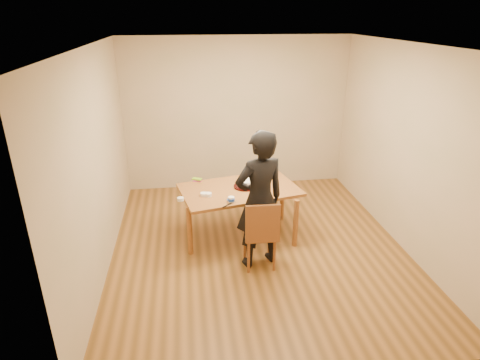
{
  "coord_description": "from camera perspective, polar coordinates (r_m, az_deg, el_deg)",
  "views": [
    {
      "loc": [
        -0.92,
        -4.76,
        3.05
      ],
      "look_at": [
        -0.21,
        0.31,
        0.9
      ],
      "focal_mm": 30.0,
      "sensor_mm": 36.0,
      "label": 1
    }
  ],
  "objects": [
    {
      "name": "spatula",
      "position": [
        5.16,
        -1.81,
        -3.6
      ],
      "size": [
        0.14,
        0.12,
        0.01
      ],
      "primitive_type": "cube",
      "rotation": [
        0.0,
        0.0,
        0.71
      ],
      "color": "black",
      "rests_on": "dining_table"
    },
    {
      "name": "cake_plate",
      "position": [
        5.69,
        0.73,
        -0.91
      ],
      "size": [
        0.32,
        0.32,
        0.02
      ],
      "primitive_type": "cylinder",
      "color": "red",
      "rests_on": "dining_table"
    },
    {
      "name": "room_shell",
      "position": [
        5.45,
        2.18,
        4.62
      ],
      "size": [
        4.0,
        4.5,
        2.7
      ],
      "color": "brown",
      "rests_on": "ground"
    },
    {
      "name": "candy_box_green",
      "position": [
        5.92,
        -6.14,
        0.13
      ],
      "size": [
        0.16,
        0.12,
        0.02
      ],
      "primitive_type": "cube",
      "rotation": [
        0.0,
        0.0,
        -0.45
      ],
      "color": "#23921A",
      "rests_on": "candy_box_pink"
    },
    {
      "name": "candy_box_pink",
      "position": [
        5.93,
        -6.09,
        -0.06
      ],
      "size": [
        0.13,
        0.09,
        0.02
      ],
      "primitive_type": "cube",
      "rotation": [
        0.0,
        0.0,
        -0.24
      ],
      "color": "#E4357E",
      "rests_on": "dining_table"
    },
    {
      "name": "ramekin_yellow",
      "position": [
        5.44,
        -5.18,
        -2.05
      ],
      "size": [
        0.09,
        0.09,
        0.04
      ],
      "primitive_type": "cylinder",
      "color": "white",
      "rests_on": "dining_table"
    },
    {
      "name": "person",
      "position": [
        4.96,
        2.8,
        -2.92
      ],
      "size": [
        0.75,
        0.6,
        1.8
      ],
      "primitive_type": "imported",
      "rotation": [
        0.0,
        0.0,
        3.44
      ],
      "color": "black",
      "rests_on": "floor"
    },
    {
      "name": "dining_chair",
      "position": [
        5.13,
        2.8,
        -7.68
      ],
      "size": [
        0.4,
        0.4,
        0.04
      ],
      "primitive_type": "cube",
      "rotation": [
        0.0,
        0.0,
        -0.04
      ],
      "color": "brown",
      "rests_on": "floor"
    },
    {
      "name": "frosting_dollop",
      "position": [
        5.3,
        -1.34,
        -2.69
      ],
      "size": [
        0.04,
        0.04,
        0.02
      ],
      "primitive_type": "ellipsoid",
      "color": "white",
      "rests_on": "frosting_lid"
    },
    {
      "name": "dining_table",
      "position": [
        5.66,
        -0.07,
        -1.39
      ],
      "size": [
        1.78,
        1.27,
        0.04
      ],
      "primitive_type": "cube",
      "rotation": [
        0.0,
        0.0,
        0.21
      ],
      "color": "brown",
      "rests_on": "floor"
    },
    {
      "name": "cake",
      "position": [
        5.67,
        0.73,
        -0.46
      ],
      "size": [
        0.23,
        0.23,
        0.07
      ],
      "primitive_type": "cylinder",
      "color": "white",
      "rests_on": "cake_plate"
    },
    {
      "name": "frosting_lid",
      "position": [
        5.31,
        -1.34,
        -2.82
      ],
      "size": [
        0.1,
        0.1,
        0.01
      ],
      "primitive_type": "cylinder",
      "color": "blue",
      "rests_on": "dining_table"
    },
    {
      "name": "ramekin_multi",
      "position": [
        5.34,
        -8.45,
        -2.7
      ],
      "size": [
        0.09,
        0.09,
        0.04
      ],
      "primitive_type": "cylinder",
      "color": "white",
      "rests_on": "dining_table"
    },
    {
      "name": "frosting_dome",
      "position": [
        5.65,
        0.73,
        0.01
      ],
      "size": [
        0.23,
        0.23,
        0.03
      ],
      "primitive_type": "ellipsoid",
      "color": "white",
      "rests_on": "cake"
    },
    {
      "name": "frosting_tub",
      "position": [
        5.24,
        -1.26,
        -2.79
      ],
      "size": [
        0.08,
        0.08,
        0.07
      ],
      "primitive_type": "cylinder",
      "color": "white",
      "rests_on": "dining_table"
    },
    {
      "name": "ramekin_green",
      "position": [
        5.43,
        -4.52,
        -2.08
      ],
      "size": [
        0.09,
        0.09,
        0.04
      ],
      "primitive_type": "cylinder",
      "color": "white",
      "rests_on": "dining_table"
    }
  ]
}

